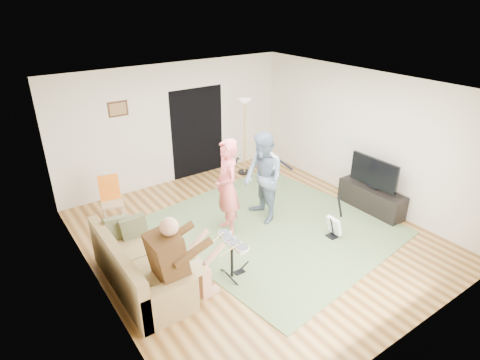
{
  "coord_description": "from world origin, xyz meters",
  "views": [
    {
      "loc": [
        -3.8,
        -4.91,
        4.06
      ],
      "look_at": [
        -0.12,
        0.3,
        1.04
      ],
      "focal_mm": 30.0,
      "sensor_mm": 36.0,
      "label": 1
    }
  ],
  "objects_px": {
    "television": "(374,172)",
    "torchiere_lamp": "(245,124)",
    "dining_chair": "(112,206)",
    "singer": "(227,188)",
    "guitar_spare": "(334,226)",
    "drum_kit": "(232,261)",
    "guitarist": "(263,178)",
    "tv_cabinet": "(371,199)",
    "sofa": "(136,271)"
  },
  "relations": [
    {
      "from": "drum_kit",
      "to": "television",
      "type": "bearing_deg",
      "value": 2.3
    },
    {
      "from": "torchiere_lamp",
      "to": "dining_chair",
      "type": "xyz_separation_m",
      "value": [
        -3.42,
        -0.42,
        -0.93
      ]
    },
    {
      "from": "singer",
      "to": "television",
      "type": "bearing_deg",
      "value": 84.71
    },
    {
      "from": "dining_chair",
      "to": "tv_cabinet",
      "type": "bearing_deg",
      "value": -18.6
    },
    {
      "from": "television",
      "to": "guitar_spare",
      "type": "bearing_deg",
      "value": -168.43
    },
    {
      "from": "sofa",
      "to": "guitar_spare",
      "type": "distance_m",
      "value": 3.52
    },
    {
      "from": "torchiere_lamp",
      "to": "sofa",
      "type": "bearing_deg",
      "value": -146.85
    },
    {
      "from": "dining_chair",
      "to": "guitar_spare",
      "type": "bearing_deg",
      "value": -31.19
    },
    {
      "from": "drum_kit",
      "to": "tv_cabinet",
      "type": "relative_size",
      "value": 0.5
    },
    {
      "from": "singer",
      "to": "dining_chair",
      "type": "distance_m",
      "value": 2.31
    },
    {
      "from": "guitarist",
      "to": "dining_chair",
      "type": "relative_size",
      "value": 1.91
    },
    {
      "from": "drum_kit",
      "to": "television",
      "type": "relative_size",
      "value": 0.66
    },
    {
      "from": "singer",
      "to": "television",
      "type": "xyz_separation_m",
      "value": [
        2.77,
        -1.01,
        -0.05
      ]
    },
    {
      "from": "torchiere_lamp",
      "to": "television",
      "type": "bearing_deg",
      "value": -72.08
    },
    {
      "from": "drum_kit",
      "to": "guitarist",
      "type": "relative_size",
      "value": 0.4
    },
    {
      "from": "sofa",
      "to": "tv_cabinet",
      "type": "relative_size",
      "value": 1.46
    },
    {
      "from": "tv_cabinet",
      "to": "guitarist",
      "type": "bearing_deg",
      "value": 154.25
    },
    {
      "from": "guitar_spare",
      "to": "dining_chair",
      "type": "xyz_separation_m",
      "value": [
        -3.08,
        2.83,
        0.09
      ]
    },
    {
      "from": "guitarist",
      "to": "tv_cabinet",
      "type": "xyz_separation_m",
      "value": [
        2.03,
        -0.98,
        -0.63
      ]
    },
    {
      "from": "tv_cabinet",
      "to": "dining_chair",
      "type": "bearing_deg",
      "value": 149.99
    },
    {
      "from": "sofa",
      "to": "singer",
      "type": "xyz_separation_m",
      "value": [
        1.97,
        0.5,
        0.62
      ]
    },
    {
      "from": "drum_kit",
      "to": "tv_cabinet",
      "type": "height_order",
      "value": "drum_kit"
    },
    {
      "from": "sofa",
      "to": "dining_chair",
      "type": "xyz_separation_m",
      "value": [
        0.35,
        2.05,
        0.05
      ]
    },
    {
      "from": "torchiere_lamp",
      "to": "drum_kit",
      "type": "bearing_deg",
      "value": -128.58
    },
    {
      "from": "dining_chair",
      "to": "tv_cabinet",
      "type": "height_order",
      "value": "dining_chair"
    },
    {
      "from": "torchiere_lamp",
      "to": "television",
      "type": "xyz_separation_m",
      "value": [
        0.96,
        -2.98,
        -0.41
      ]
    },
    {
      "from": "drum_kit",
      "to": "dining_chair",
      "type": "xyz_separation_m",
      "value": [
        -0.94,
        2.7,
        0.02
      ]
    },
    {
      "from": "guitar_spare",
      "to": "dining_chair",
      "type": "height_order",
      "value": "dining_chair"
    },
    {
      "from": "guitar_spare",
      "to": "dining_chair",
      "type": "distance_m",
      "value": 4.18
    },
    {
      "from": "television",
      "to": "torchiere_lamp",
      "type": "bearing_deg",
      "value": 107.92
    },
    {
      "from": "television",
      "to": "guitarist",
      "type": "bearing_deg",
      "value": 153.68
    },
    {
      "from": "singer",
      "to": "torchiere_lamp",
      "type": "distance_m",
      "value": 2.69
    },
    {
      "from": "torchiere_lamp",
      "to": "dining_chair",
      "type": "relative_size",
      "value": 1.99
    },
    {
      "from": "singer",
      "to": "guitarist",
      "type": "height_order",
      "value": "singer"
    },
    {
      "from": "dining_chair",
      "to": "singer",
      "type": "bearing_deg",
      "value": -32.4
    },
    {
      "from": "guitarist",
      "to": "dining_chair",
      "type": "height_order",
      "value": "guitarist"
    },
    {
      "from": "singer",
      "to": "television",
      "type": "relative_size",
      "value": 1.7
    },
    {
      "from": "sofa",
      "to": "tv_cabinet",
      "type": "bearing_deg",
      "value": -6.09
    },
    {
      "from": "tv_cabinet",
      "to": "torchiere_lamp",
      "type": "bearing_deg",
      "value": 108.79
    },
    {
      "from": "sofa",
      "to": "dining_chair",
      "type": "distance_m",
      "value": 2.08
    },
    {
      "from": "singer",
      "to": "tv_cabinet",
      "type": "bearing_deg",
      "value": 85.04
    },
    {
      "from": "sofa",
      "to": "television",
      "type": "xyz_separation_m",
      "value": [
        4.74,
        -0.51,
        0.58
      ]
    },
    {
      "from": "drum_kit",
      "to": "dining_chair",
      "type": "bearing_deg",
      "value": 109.14
    },
    {
      "from": "tv_cabinet",
      "to": "guitar_spare",
      "type": "bearing_deg",
      "value": -168.85
    },
    {
      "from": "guitar_spare",
      "to": "torchiere_lamp",
      "type": "distance_m",
      "value": 3.42
    },
    {
      "from": "singer",
      "to": "dining_chair",
      "type": "relative_size",
      "value": 1.95
    },
    {
      "from": "singer",
      "to": "guitar_spare",
      "type": "distance_m",
      "value": 2.05
    },
    {
      "from": "television",
      "to": "sofa",
      "type": "bearing_deg",
      "value": 173.84
    },
    {
      "from": "drum_kit",
      "to": "guitar_spare",
      "type": "xyz_separation_m",
      "value": [
        2.14,
        -0.13,
        -0.07
      ]
    },
    {
      "from": "guitar_spare",
      "to": "tv_cabinet",
      "type": "distance_m",
      "value": 1.38
    }
  ]
}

